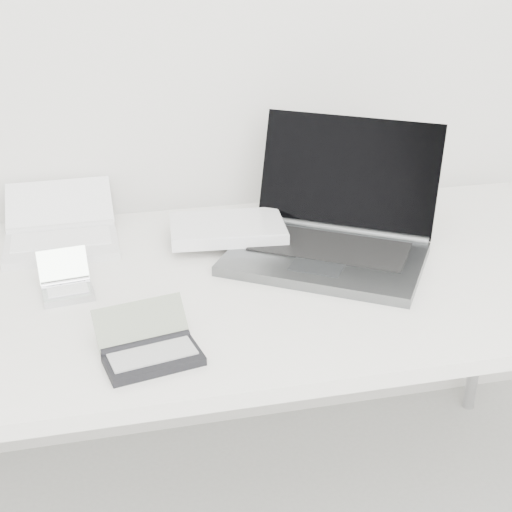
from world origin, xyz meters
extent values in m
cube|color=white|center=(0.00, 1.55, 0.71)|extent=(1.60, 0.80, 0.03)
cylinder|color=silver|center=(0.75, 1.90, 0.35)|extent=(0.04, 0.04, 0.70)
cube|color=#56595B|center=(0.13, 1.56, 0.74)|extent=(0.49, 0.46, 0.02)
cube|color=black|center=(0.16, 1.60, 0.75)|extent=(0.36, 0.31, 0.00)
cube|color=black|center=(0.23, 1.72, 0.87)|extent=(0.39, 0.29, 0.25)
cylinder|color=#56595B|center=(0.21, 1.68, 0.75)|extent=(0.35, 0.24, 0.02)
cube|color=#383B3D|center=(0.10, 1.51, 0.75)|extent=(0.13, 0.12, 0.00)
cube|color=silver|center=(-0.05, 1.72, 0.76)|extent=(0.27, 0.19, 0.03)
cube|color=white|center=(-0.05, 1.72, 0.78)|extent=(0.26, 0.19, 0.00)
cube|color=silver|center=(-0.42, 1.76, 0.74)|extent=(0.25, 0.17, 0.02)
cube|color=white|center=(-0.42, 1.78, 0.75)|extent=(0.22, 0.11, 0.00)
cube|color=white|center=(-0.42, 1.92, 0.78)|extent=(0.25, 0.15, 0.08)
cylinder|color=silver|center=(-0.42, 1.85, 0.75)|extent=(0.24, 0.03, 0.02)
cube|color=#B4B5B9|center=(-0.40, 1.53, 0.74)|extent=(0.10, 0.09, 0.01)
cube|color=silver|center=(-0.40, 1.53, 0.75)|extent=(0.08, 0.05, 0.00)
cube|color=#929E91|center=(-0.41, 1.58, 0.78)|extent=(0.10, 0.04, 0.07)
cylinder|color=#B4B5B9|center=(-0.41, 1.57, 0.74)|extent=(0.10, 0.03, 0.01)
cube|color=black|center=(-0.26, 1.26, 0.74)|extent=(0.17, 0.11, 0.01)
cube|color=gray|center=(-0.26, 1.27, 0.75)|extent=(0.15, 0.09, 0.00)
cube|color=slate|center=(-0.27, 1.33, 0.77)|extent=(0.16, 0.08, 0.06)
cylinder|color=black|center=(-0.27, 1.30, 0.74)|extent=(0.15, 0.05, 0.02)
camera|label=1|loc=(-0.31, 0.26, 1.40)|focal=50.00mm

